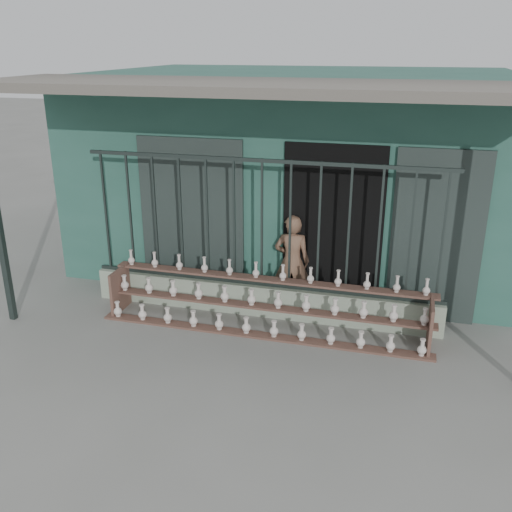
# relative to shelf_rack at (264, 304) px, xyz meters

# --- Properties ---
(ground) EXTENTS (60.00, 60.00, 0.00)m
(ground) POSITION_rel_shelf_rack_xyz_m (-0.15, -0.89, -0.36)
(ground) COLOR slate
(workshop_building) EXTENTS (7.40, 6.60, 3.21)m
(workshop_building) POSITION_rel_shelf_rack_xyz_m (-0.14, 3.34, 1.26)
(workshop_building) COLOR #295649
(workshop_building) RESTS_ON ground
(parapet_wall) EXTENTS (5.00, 0.20, 0.45)m
(parapet_wall) POSITION_rel_shelf_rack_xyz_m (-0.15, 0.41, -0.14)
(parapet_wall) COLOR #95A48C
(parapet_wall) RESTS_ON ground
(security_fence) EXTENTS (5.00, 0.04, 1.80)m
(security_fence) POSITION_rel_shelf_rack_xyz_m (-0.15, 0.41, 0.99)
(security_fence) COLOR #283330
(security_fence) RESTS_ON parapet_wall
(shelf_rack) EXTENTS (4.50, 0.68, 0.85)m
(shelf_rack) POSITION_rel_shelf_rack_xyz_m (0.00, 0.00, 0.00)
(shelf_rack) COLOR brown
(shelf_rack) RESTS_ON ground
(elderly_woman) EXTENTS (0.54, 0.39, 1.39)m
(elderly_woman) POSITION_rel_shelf_rack_xyz_m (0.20, 0.81, 0.34)
(elderly_woman) COLOR brown
(elderly_woman) RESTS_ON ground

